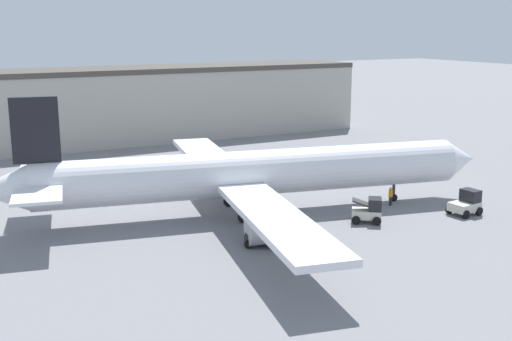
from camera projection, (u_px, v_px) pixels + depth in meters
ground_plane at (256, 213)px, 56.55m from camera, size 400.00×400.00×0.00m
terminal_building at (158, 103)px, 92.51m from camera, size 60.85×10.86×10.40m
airplane at (245, 175)px, 55.51m from camera, size 44.68×41.80×10.76m
ground_crew_worker at (390, 196)px, 58.61m from camera, size 0.38×0.38×1.72m
baggage_tug at (466, 203)px, 55.88m from camera, size 2.65×2.26×2.15m
belt_loader_truck at (369, 211)px, 53.60m from camera, size 3.08×2.97×2.10m
pushback_tug at (265, 234)px, 47.97m from camera, size 3.02×2.86×1.89m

